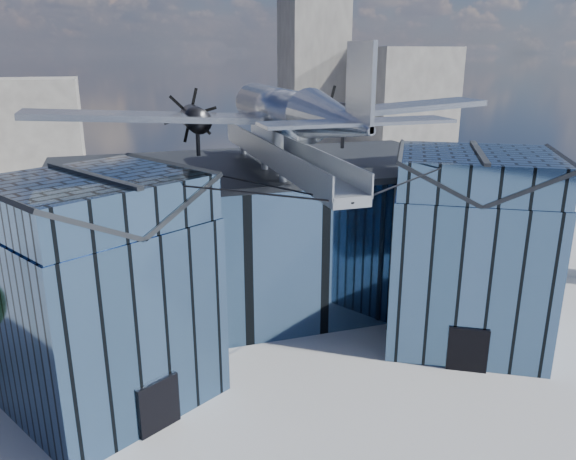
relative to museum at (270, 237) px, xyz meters
name	(u,v)px	position (x,y,z in m)	size (l,w,h in m)	color
ground_plane	(298,355)	(0.00, -5.82, -5.54)	(120.00, 120.00, 0.00)	gray
museum	(270,237)	(0.00, 0.00, 0.00)	(32.88, 24.50, 17.60)	#3F5D81
bg_towers	(190,108)	(1.45, 44.67, 4.47)	(77.00, 24.50, 26.00)	gray
tree_side_e	(526,225)	(21.40, 0.98, -1.41)	(4.94, 4.94, 6.10)	#312313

